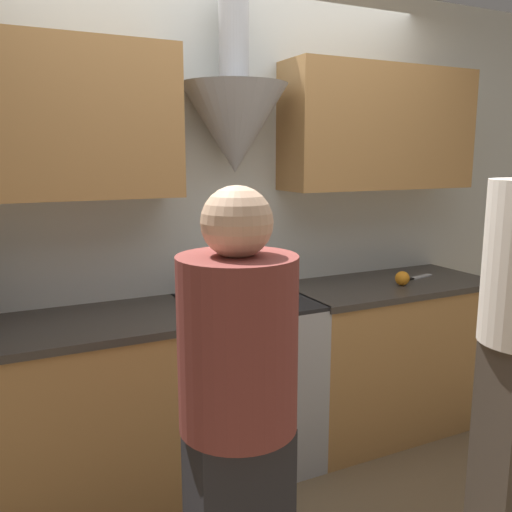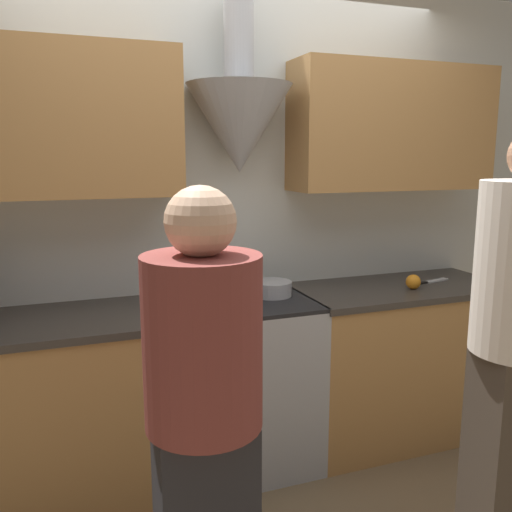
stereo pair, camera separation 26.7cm
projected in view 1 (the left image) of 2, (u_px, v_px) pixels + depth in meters
The scene contains 10 objects.
ground_plane at pixel (277, 494), 2.67m from camera, with size 12.00×12.00×0.00m, color brown.
wall_back at pixel (219, 186), 2.91m from camera, with size 8.40×0.55×2.60m.
counter_left at pixel (36, 425), 2.43m from camera, with size 1.48×0.62×0.91m.
counter_right at pixel (386, 355), 3.29m from camera, with size 1.24×0.62×0.91m.
stove_range at pixel (248, 382), 2.89m from camera, with size 0.64×0.60×0.91m.
stock_pot at pixel (219, 289), 2.75m from camera, with size 0.25×0.25×0.14m.
mixing_bowl at pixel (268, 288), 2.90m from camera, with size 0.21×0.21×0.08m.
orange_fruit at pixel (402, 278), 3.12m from camera, with size 0.08×0.08×0.08m.
chefs_knife at pixel (416, 278), 3.30m from camera, with size 0.28×0.09×0.01m.
person_foreground_left at pixel (238, 414), 1.68m from camera, with size 0.37×0.37×1.56m.
Camera 1 is at (-1.16, -2.12, 1.64)m, focal length 38.00 mm.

